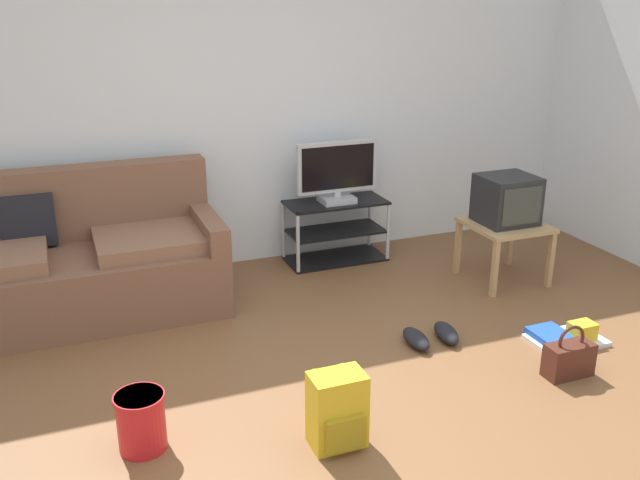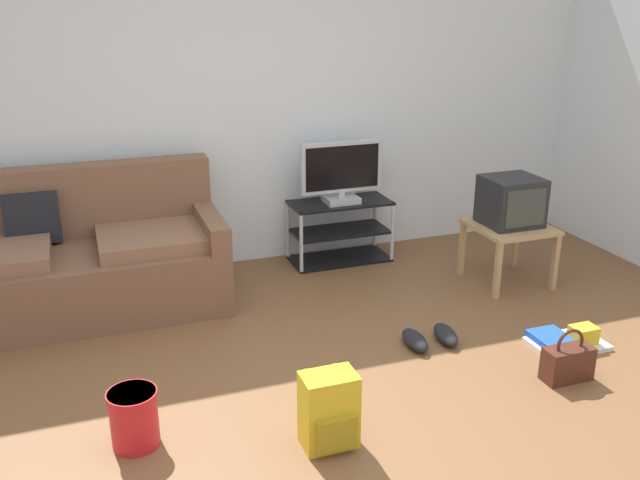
{
  "view_description": "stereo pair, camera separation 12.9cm",
  "coord_description": "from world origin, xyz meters",
  "px_view_note": "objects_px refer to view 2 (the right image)",
  "views": [
    {
      "loc": [
        -1.37,
        -2.85,
        2.13
      ],
      "look_at": [
        0.19,
        1.11,
        0.59
      ],
      "focal_mm": 38.78,
      "sensor_mm": 36.0,
      "label": 1
    },
    {
      "loc": [
        -1.25,
        -2.89,
        2.13
      ],
      "look_at": [
        0.19,
        1.11,
        0.59
      ],
      "focal_mm": 38.78,
      "sensor_mm": 36.0,
      "label": 2
    }
  ],
  "objects_px": {
    "couch": "(76,262)",
    "cleaning_bucket": "(134,417)",
    "flat_tv": "(341,173)",
    "crt_tv": "(511,201)",
    "floor_tray": "(567,340)",
    "tv_stand": "(340,231)",
    "side_table": "(509,233)",
    "sneakers_pair": "(430,337)",
    "backpack": "(329,411)",
    "handbag": "(568,362)"
  },
  "relations": [
    {
      "from": "side_table",
      "to": "crt_tv",
      "type": "bearing_deg",
      "value": 90.0
    },
    {
      "from": "handbag",
      "to": "floor_tray",
      "type": "bearing_deg",
      "value": 51.15
    },
    {
      "from": "couch",
      "to": "backpack",
      "type": "height_order",
      "value": "couch"
    },
    {
      "from": "couch",
      "to": "floor_tray",
      "type": "distance_m",
      "value": 3.33
    },
    {
      "from": "side_table",
      "to": "tv_stand",
      "type": "bearing_deg",
      "value": 140.36
    },
    {
      "from": "crt_tv",
      "to": "sneakers_pair",
      "type": "xyz_separation_m",
      "value": [
        -1.03,
        -0.72,
        -0.6
      ]
    },
    {
      "from": "backpack",
      "to": "handbag",
      "type": "distance_m",
      "value": 1.52
    },
    {
      "from": "crt_tv",
      "to": "tv_stand",
      "type": "bearing_deg",
      "value": 140.89
    },
    {
      "from": "couch",
      "to": "handbag",
      "type": "distance_m",
      "value": 3.29
    },
    {
      "from": "couch",
      "to": "tv_stand",
      "type": "relative_size",
      "value": 2.43
    },
    {
      "from": "couch",
      "to": "side_table",
      "type": "bearing_deg",
      "value": -10.96
    },
    {
      "from": "flat_tv",
      "to": "couch",
      "type": "bearing_deg",
      "value": -173.43
    },
    {
      "from": "couch",
      "to": "sneakers_pair",
      "type": "bearing_deg",
      "value": -32.03
    },
    {
      "from": "flat_tv",
      "to": "handbag",
      "type": "relative_size",
      "value": 2.09
    },
    {
      "from": "side_table",
      "to": "crt_tv",
      "type": "xyz_separation_m",
      "value": [
        0.0,
        0.02,
        0.25
      ]
    },
    {
      "from": "crt_tv",
      "to": "backpack",
      "type": "xyz_separation_m",
      "value": [
        -2.01,
        -1.48,
        -0.46
      ]
    },
    {
      "from": "handbag",
      "to": "crt_tv",
      "type": "bearing_deg",
      "value": 70.2
    },
    {
      "from": "sneakers_pair",
      "to": "handbag",
      "type": "bearing_deg",
      "value": -50.39
    },
    {
      "from": "crt_tv",
      "to": "flat_tv",
      "type": "bearing_deg",
      "value": 141.64
    },
    {
      "from": "tv_stand",
      "to": "side_table",
      "type": "height_order",
      "value": "tv_stand"
    },
    {
      "from": "tv_stand",
      "to": "cleaning_bucket",
      "type": "relative_size",
      "value": 2.75
    },
    {
      "from": "flat_tv",
      "to": "crt_tv",
      "type": "relative_size",
      "value": 1.68
    },
    {
      "from": "crt_tv",
      "to": "backpack",
      "type": "relative_size",
      "value": 1.04
    },
    {
      "from": "flat_tv",
      "to": "side_table",
      "type": "bearing_deg",
      "value": -38.9
    },
    {
      "from": "tv_stand",
      "to": "flat_tv",
      "type": "distance_m",
      "value": 0.5
    },
    {
      "from": "tv_stand",
      "to": "cleaning_bucket",
      "type": "height_order",
      "value": "tv_stand"
    },
    {
      "from": "tv_stand",
      "to": "flat_tv",
      "type": "height_order",
      "value": "flat_tv"
    },
    {
      "from": "couch",
      "to": "crt_tv",
      "type": "distance_m",
      "value": 3.19
    },
    {
      "from": "tv_stand",
      "to": "side_table",
      "type": "distance_m",
      "value": 1.37
    },
    {
      "from": "crt_tv",
      "to": "cleaning_bucket",
      "type": "height_order",
      "value": "crt_tv"
    },
    {
      "from": "tv_stand",
      "to": "sneakers_pair",
      "type": "xyz_separation_m",
      "value": [
        0.01,
        -1.57,
        -0.21
      ]
    },
    {
      "from": "couch",
      "to": "tv_stand",
      "type": "height_order",
      "value": "couch"
    },
    {
      "from": "couch",
      "to": "cleaning_bucket",
      "type": "distance_m",
      "value": 1.77
    },
    {
      "from": "crt_tv",
      "to": "floor_tray",
      "type": "distance_m",
      "value": 1.23
    },
    {
      "from": "couch",
      "to": "floor_tray",
      "type": "xyz_separation_m",
      "value": [
        2.89,
        -1.63,
        -0.31
      ]
    },
    {
      "from": "couch",
      "to": "handbag",
      "type": "relative_size",
      "value": 6.15
    },
    {
      "from": "handbag",
      "to": "sneakers_pair",
      "type": "relative_size",
      "value": 0.86
    },
    {
      "from": "backpack",
      "to": "cleaning_bucket",
      "type": "distance_m",
      "value": 0.96
    },
    {
      "from": "couch",
      "to": "side_table",
      "type": "relative_size",
      "value": 3.57
    },
    {
      "from": "crt_tv",
      "to": "sneakers_pair",
      "type": "height_order",
      "value": "crt_tv"
    },
    {
      "from": "crt_tv",
      "to": "cleaning_bucket",
      "type": "bearing_deg",
      "value": -158.34
    },
    {
      "from": "couch",
      "to": "crt_tv",
      "type": "height_order",
      "value": "couch"
    },
    {
      "from": "backpack",
      "to": "side_table",
      "type": "bearing_deg",
      "value": 50.78
    },
    {
      "from": "side_table",
      "to": "handbag",
      "type": "bearing_deg",
      "value": -110.01
    },
    {
      "from": "backpack",
      "to": "floor_tray",
      "type": "bearing_deg",
      "value": 28.47
    },
    {
      "from": "couch",
      "to": "backpack",
      "type": "distance_m",
      "value": 2.35
    },
    {
      "from": "flat_tv",
      "to": "crt_tv",
      "type": "xyz_separation_m",
      "value": [
        1.05,
        -0.83,
        -0.11
      ]
    },
    {
      "from": "couch",
      "to": "cleaning_bucket",
      "type": "bearing_deg",
      "value": -83.13
    },
    {
      "from": "cleaning_bucket",
      "to": "flat_tv",
      "type": "bearing_deg",
      "value": 46.76
    },
    {
      "from": "side_table",
      "to": "sneakers_pair",
      "type": "distance_m",
      "value": 1.3
    }
  ]
}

